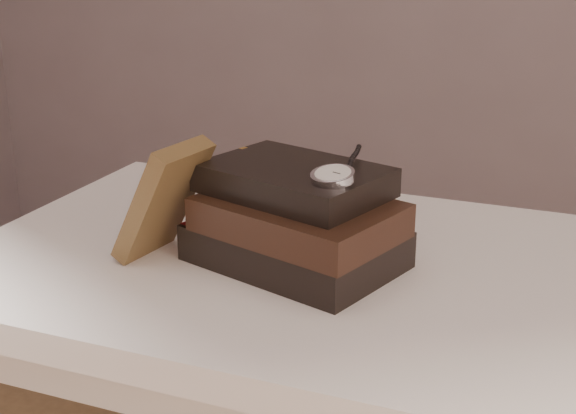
% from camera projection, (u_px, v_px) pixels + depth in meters
% --- Properties ---
extents(table, '(1.00, 0.60, 0.75)m').
position_uv_depth(table, '(343.00, 326.00, 1.06)').
color(table, white).
rests_on(table, ground).
extents(book_stack, '(0.29, 0.24, 0.13)m').
position_uv_depth(book_stack, '(296.00, 220.00, 1.01)').
color(book_stack, black).
rests_on(book_stack, table).
extents(journal, '(0.11, 0.12, 0.16)m').
position_uv_depth(journal, '(163.00, 200.00, 1.02)').
color(journal, '#48331B').
rests_on(journal, table).
extents(pocket_watch, '(0.07, 0.16, 0.02)m').
position_uv_depth(pocket_watch, '(335.00, 174.00, 0.94)').
color(pocket_watch, silver).
rests_on(pocket_watch, book_stack).
extents(eyeglasses, '(0.14, 0.15, 0.05)m').
position_uv_depth(eyeglasses, '(284.00, 181.00, 1.12)').
color(eyeglasses, silver).
rests_on(eyeglasses, book_stack).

